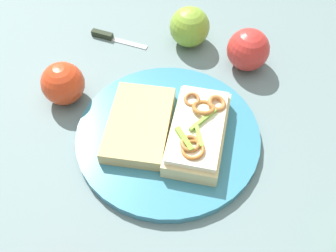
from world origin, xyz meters
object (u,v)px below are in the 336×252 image
(apple_1, at_px, (63,83))
(apple_3, at_px, (190,27))
(sandwich, at_px, (198,131))
(bread_slice_side, at_px, (139,124))
(apple_4, at_px, (248,50))
(knife, at_px, (111,37))
(plate, at_px, (168,136))

(apple_1, relative_size, apple_3, 0.96)
(sandwich, relative_size, bread_slice_side, 1.19)
(apple_4, bearing_deg, knife, 68.55)
(sandwich, distance_m, bread_slice_side, 0.10)
(bread_slice_side, relative_size, apple_4, 1.94)
(bread_slice_side, xyz_separation_m, apple_4, (0.14, -0.21, 0.01))
(apple_4, bearing_deg, sandwich, 145.38)
(apple_3, relative_size, apple_4, 0.99)
(bread_slice_side, height_order, knife, bread_slice_side)
(plate, height_order, apple_4, apple_4)
(apple_1, height_order, knife, apple_1)
(plate, height_order, knife, plate)
(plate, distance_m, apple_1, 0.21)
(plate, relative_size, apple_3, 3.85)
(apple_1, height_order, apple_3, apple_3)
(plate, xyz_separation_m, bread_slice_side, (0.01, 0.05, 0.02))
(sandwich, relative_size, apple_1, 2.43)
(apple_1, bearing_deg, apple_4, -81.62)
(apple_4, distance_m, knife, 0.28)
(apple_1, bearing_deg, bread_slice_side, -126.44)
(bread_slice_side, xyz_separation_m, apple_1, (0.09, 0.13, 0.01))
(bread_slice_side, relative_size, apple_3, 1.95)
(apple_1, xyz_separation_m, apple_4, (0.05, -0.34, 0.00))
(sandwich, height_order, apple_1, apple_1)
(plate, height_order, bread_slice_side, bread_slice_side)
(sandwich, bearing_deg, apple_1, -101.44)
(plate, bearing_deg, apple_3, -15.76)
(plate, distance_m, apple_3, 0.25)
(sandwich, height_order, bread_slice_side, sandwich)
(sandwich, distance_m, apple_1, 0.25)
(plate, bearing_deg, apple_4, -46.35)
(apple_3, height_order, apple_4, same)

